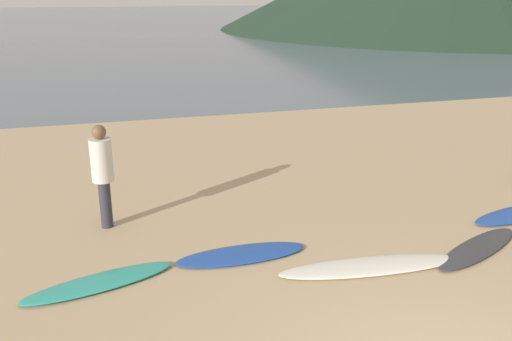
% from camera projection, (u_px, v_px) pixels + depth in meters
% --- Properties ---
extents(ground_plane, '(120.00, 120.00, 0.20)m').
position_uv_depth(ground_plane, '(224.00, 142.00, 14.07)').
color(ground_plane, tan).
rests_on(ground_plane, ground).
extents(ocean_water, '(140.00, 100.00, 0.01)m').
position_uv_depth(ocean_water, '(119.00, 21.00, 61.99)').
color(ocean_water, slate).
rests_on(ocean_water, ground).
extents(surfboard_3, '(2.06, 1.01, 0.08)m').
position_uv_depth(surfboard_3, '(99.00, 282.00, 7.13)').
color(surfboard_3, teal).
rests_on(surfboard_3, ground).
extents(surfboard_4, '(1.93, 0.64, 0.06)m').
position_uv_depth(surfboard_4, '(241.00, 254.00, 7.89)').
color(surfboard_4, '#1E479E').
rests_on(surfboard_4, ground).
extents(surfboard_5, '(2.66, 0.77, 0.08)m').
position_uv_depth(surfboard_5, '(371.00, 266.00, 7.55)').
color(surfboard_5, silver).
rests_on(surfboard_5, ground).
extents(surfboard_6, '(2.04, 1.30, 0.07)m').
position_uv_depth(surfboard_6, '(478.00, 248.00, 8.08)').
color(surfboard_6, '#333338').
rests_on(surfboard_6, ground).
extents(person_1, '(0.34, 0.34, 1.69)m').
position_uv_depth(person_1, '(102.00, 168.00, 8.58)').
color(person_1, '#2D2D38').
rests_on(person_1, ground).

